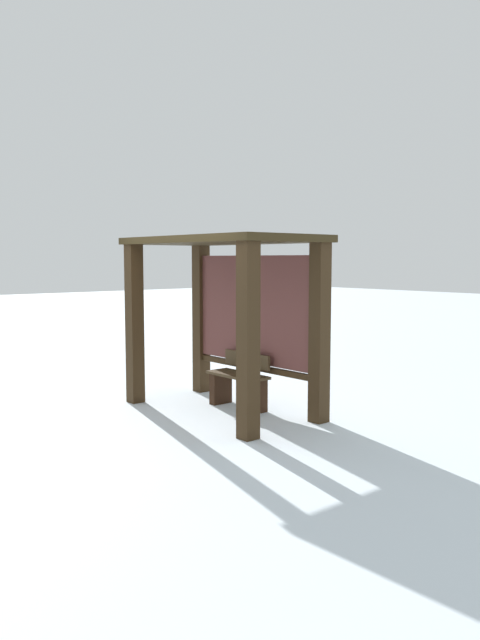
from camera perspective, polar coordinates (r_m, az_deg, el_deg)
ground_plane at (r=8.76m, az=-1.68°, el=-8.13°), size 60.00×60.00×0.00m
bus_shelter at (r=8.63m, az=-0.86°, el=2.60°), size 2.78×1.48×2.36m
bench_left_inside at (r=8.89m, az=-0.09°, el=-5.70°), size 0.96×0.38×0.76m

